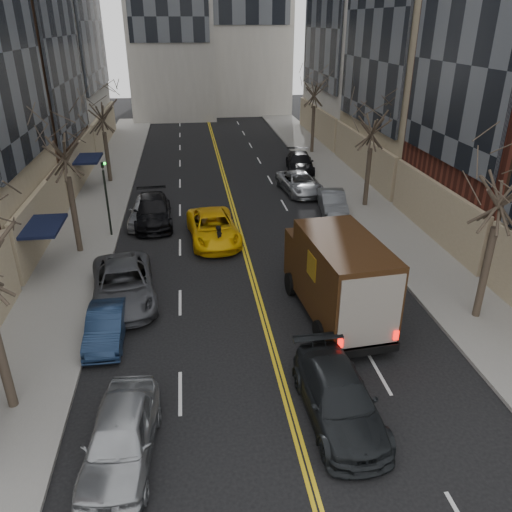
% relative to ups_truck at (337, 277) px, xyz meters
% --- Properties ---
extents(sidewalk_left, '(4.00, 66.00, 0.15)m').
position_rel_ups_truck_xyz_m(sidewalk_left, '(-11.95, 15.03, -1.80)').
color(sidewalk_left, slate).
rests_on(sidewalk_left, ground).
extents(sidewalk_right, '(4.00, 66.00, 0.15)m').
position_rel_ups_truck_xyz_m(sidewalk_right, '(6.05, 15.03, -1.80)').
color(sidewalk_right, slate).
rests_on(sidewalk_right, ground).
extents(tree_lf_mid, '(3.20, 3.20, 8.91)m').
position_rel_ups_truck_xyz_m(tree_lf_mid, '(-11.75, 8.03, 4.72)').
color(tree_lf_mid, '#382D23').
rests_on(tree_lf_mid, sidewalk_left).
extents(tree_lf_far, '(3.20, 3.20, 8.12)m').
position_rel_ups_truck_xyz_m(tree_lf_far, '(-11.75, 21.03, 4.15)').
color(tree_lf_far, '#382D23').
rests_on(tree_lf_far, sidewalk_left).
extents(tree_rt_near, '(3.20, 3.20, 8.71)m').
position_rel_ups_truck_xyz_m(tree_rt_near, '(5.85, -0.97, 4.58)').
color(tree_rt_near, '#382D23').
rests_on(tree_rt_near, sidewalk_right).
extents(tree_rt_mid, '(3.20, 3.20, 8.32)m').
position_rel_ups_truck_xyz_m(tree_rt_mid, '(5.85, 13.03, 4.29)').
color(tree_rt_mid, '#382D23').
rests_on(tree_rt_mid, sidewalk_right).
extents(tree_rt_far, '(3.20, 3.20, 9.11)m').
position_rel_ups_truck_xyz_m(tree_rt_far, '(5.85, 28.03, 4.86)').
color(tree_rt_far, '#382D23').
rests_on(tree_rt_far, sidewalk_right).
extents(traffic_signal, '(0.29, 0.26, 4.70)m').
position_rel_ups_truck_xyz_m(traffic_signal, '(-10.34, 10.03, 0.94)').
color(traffic_signal, black).
rests_on(traffic_signal, sidewalk_left).
extents(ups_truck, '(3.23, 7.00, 3.73)m').
position_rel_ups_truck_xyz_m(ups_truck, '(0.00, 0.00, 0.00)').
color(ups_truck, black).
rests_on(ups_truck, ground).
extents(observer_sedan, '(2.25, 5.20, 1.49)m').
position_rel_ups_truck_xyz_m(observer_sedan, '(-1.53, -5.75, -1.13)').
color(observer_sedan, black).
rests_on(observer_sedan, ground).
extents(taxi, '(3.04, 5.82, 1.56)m').
position_rel_ups_truck_xyz_m(taxi, '(-4.54, 8.72, -1.10)').
color(taxi, '#F0B60A').
rests_on(taxi, ground).
extents(pedestrian, '(0.59, 0.69, 1.60)m').
position_rel_ups_truck_xyz_m(pedestrian, '(-4.30, 6.94, -1.08)').
color(pedestrian, black).
rests_on(pedestrian, ground).
extents(parked_lf_a, '(2.23, 4.77, 1.58)m').
position_rel_ups_truck_xyz_m(parked_lf_a, '(-8.05, -6.52, -1.09)').
color(parked_lf_a, '#9EA2A6').
rests_on(parked_lf_a, ground).
extents(parked_lf_b, '(1.37, 3.87, 1.27)m').
position_rel_ups_truck_xyz_m(parked_lf_b, '(-9.25, -0.41, -1.24)').
color(parked_lf_b, '#13233E').
rests_on(parked_lf_b, ground).
extents(parked_lf_c, '(3.38, 6.05, 1.60)m').
position_rel_ups_truck_xyz_m(parked_lf_c, '(-8.87, 2.58, -1.08)').
color(parked_lf_c, '#44454B').
rests_on(parked_lf_c, ground).
extents(parked_lf_d, '(2.57, 5.60, 1.59)m').
position_rel_ups_truck_xyz_m(parked_lf_d, '(-8.05, 11.93, -1.08)').
color(parked_lf_d, black).
rests_on(parked_lf_d, ground).
extents(parked_lf_e, '(2.26, 4.88, 1.62)m').
position_rel_ups_truck_xyz_m(parked_lf_e, '(-8.42, 12.12, -1.07)').
color(parked_lf_e, '#B6B9BF').
rests_on(parked_lf_e, ground).
extents(parked_rt_a, '(2.08, 4.48, 1.42)m').
position_rel_ups_truck_xyz_m(parked_rt_a, '(3.35, 12.18, -1.17)').
color(parked_rt_a, '#505358').
rests_on(parked_rt_a, ground).
extents(parked_rt_b, '(2.93, 5.38, 1.43)m').
position_rel_ups_truck_xyz_m(parked_rt_b, '(2.15, 16.61, -1.16)').
color(parked_rt_b, '#A2A5A9').
rests_on(parked_rt_b, ground).
extents(parked_rt_c, '(2.78, 5.43, 1.51)m').
position_rel_ups_truck_xyz_m(parked_rt_c, '(3.35, 21.96, -1.12)').
color(parked_rt_c, black).
rests_on(parked_rt_c, ground).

